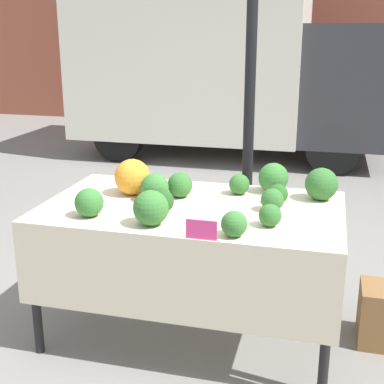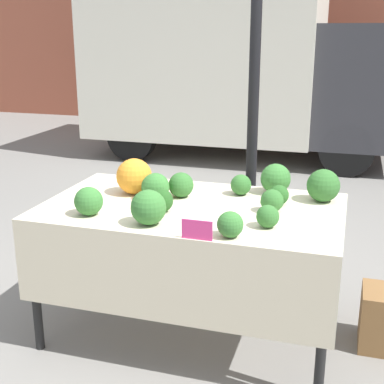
% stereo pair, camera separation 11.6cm
% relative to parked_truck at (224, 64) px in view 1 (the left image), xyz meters
% --- Properties ---
extents(ground_plane, '(40.00, 40.00, 0.00)m').
position_rel_parked_truck_xyz_m(ground_plane, '(0.81, -4.95, -1.28)').
color(ground_plane, gray).
extents(tent_pole, '(0.07, 0.07, 2.38)m').
position_rel_parked_truck_xyz_m(tent_pole, '(1.02, -4.29, -0.09)').
color(tent_pole, black).
rests_on(tent_pole, ground_plane).
extents(parked_truck, '(4.24, 2.30, 2.41)m').
position_rel_parked_truck_xyz_m(parked_truck, '(0.00, 0.00, 0.00)').
color(parked_truck, silver).
rests_on(parked_truck, ground_plane).
extents(market_table, '(1.67, 0.98, 0.79)m').
position_rel_parked_truck_xyz_m(market_table, '(0.81, -5.01, -0.57)').
color(market_table, beige).
rests_on(market_table, ground_plane).
extents(orange_cauliflower, '(0.22, 0.22, 0.22)m').
position_rel_parked_truck_xyz_m(orange_cauliflower, '(0.41, -4.82, -0.37)').
color(orange_cauliflower, orange).
rests_on(orange_cauliflower, market_table).
extents(romanesco_head, '(0.17, 0.17, 0.13)m').
position_rel_parked_truck_xyz_m(romanesco_head, '(0.38, -4.65, -0.42)').
color(romanesco_head, '#93B238').
rests_on(romanesco_head, market_table).
extents(broccoli_head_0, '(0.18, 0.18, 0.18)m').
position_rel_parked_truck_xyz_m(broccoli_head_0, '(0.68, -5.30, -0.39)').
color(broccoli_head_0, '#387533').
rests_on(broccoli_head_0, market_table).
extents(broccoli_head_1, '(0.13, 0.13, 0.13)m').
position_rel_parked_truck_xyz_m(broccoli_head_1, '(1.25, -4.92, -0.42)').
color(broccoli_head_1, '#336B2D').
rests_on(broccoli_head_1, market_table).
extents(broccoli_head_2, '(0.16, 0.16, 0.16)m').
position_rel_parked_truck_xyz_m(broccoli_head_2, '(0.58, -4.92, -0.40)').
color(broccoli_head_2, '#387533').
rests_on(broccoli_head_2, market_table).
extents(broccoli_head_3, '(0.12, 0.12, 0.12)m').
position_rel_parked_truck_xyz_m(broccoli_head_3, '(1.03, -4.66, -0.42)').
color(broccoli_head_3, '#336B2D').
rests_on(broccoli_head_3, market_table).
extents(broccoli_head_4, '(0.15, 0.15, 0.15)m').
position_rel_parked_truck_xyz_m(broccoli_head_4, '(0.70, -4.81, -0.41)').
color(broccoli_head_4, '#336B2D').
rests_on(broccoli_head_4, market_table).
extents(broccoli_head_5, '(0.12, 0.12, 0.12)m').
position_rel_parked_truck_xyz_m(broccoli_head_5, '(1.27, -5.17, -0.42)').
color(broccoli_head_5, '#336B2D').
rests_on(broccoli_head_5, market_table).
extents(broccoli_head_6, '(0.19, 0.19, 0.19)m').
position_rel_parked_truck_xyz_m(broccoli_head_6, '(1.50, -4.65, -0.39)').
color(broccoli_head_6, '#336B2D').
rests_on(broccoli_head_6, market_table).
extents(broccoli_head_7, '(0.13, 0.13, 0.13)m').
position_rel_parked_truck_xyz_m(broccoli_head_7, '(0.68, -5.10, -0.42)').
color(broccoli_head_7, '#23511E').
rests_on(broccoli_head_7, market_table).
extents(broccoli_head_8, '(0.13, 0.13, 0.13)m').
position_rel_parked_truck_xyz_m(broccoli_head_8, '(1.12, -5.35, -0.42)').
color(broccoli_head_8, '#387533').
rests_on(broccoli_head_8, market_table).
extents(broccoli_head_9, '(0.18, 0.18, 0.18)m').
position_rel_parked_truck_xyz_m(broccoli_head_9, '(1.22, -4.57, -0.39)').
color(broccoli_head_9, '#387533').
rests_on(broccoli_head_9, market_table).
extents(broccoli_head_10, '(0.15, 0.15, 0.15)m').
position_rel_parked_truck_xyz_m(broccoli_head_10, '(0.33, -5.26, -0.41)').
color(broccoli_head_10, '#387533').
rests_on(broccoli_head_10, market_table).
extents(broccoli_head_11, '(0.11, 0.11, 0.11)m').
position_rel_parked_truck_xyz_m(broccoli_head_11, '(1.27, -4.79, -0.43)').
color(broccoli_head_11, '#285B23').
rests_on(broccoli_head_11, market_table).
extents(price_sign, '(0.15, 0.01, 0.10)m').
position_rel_parked_truck_xyz_m(price_sign, '(0.98, -5.42, -0.43)').
color(price_sign, '#E53D84').
rests_on(price_sign, market_table).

